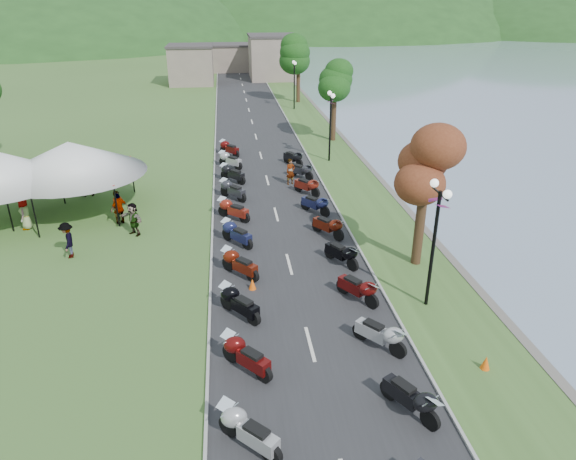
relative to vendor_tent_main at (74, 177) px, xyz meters
name	(u,v)px	position (x,y,z in m)	size (l,w,h in m)	color
road	(261,156)	(11.20, 9.89, -1.99)	(7.00, 120.00, 0.02)	#2C2C2E
hills_backdrop	(229,32)	(11.20, 169.89, -2.00)	(360.00, 120.00, 76.00)	#285621
far_building	(226,60)	(9.20, 54.89, 0.50)	(18.00, 16.00, 5.00)	gray
moto_row_left	(239,284)	(8.85, -10.51, -1.45)	(2.60, 43.68, 1.10)	#331411
moto_row_right	(347,270)	(13.46, -9.92, -1.45)	(2.60, 36.56, 1.10)	#331411
vendor_tent_main	(74,177)	(0.00, 0.00, 0.00)	(5.39, 5.39, 4.00)	silver
vendor_tent_side	(0,187)	(-3.50, -1.27, 0.00)	(4.78, 4.78, 4.00)	silver
tree_lakeside	(424,189)	(17.01, -8.66, 1.61)	(2.60, 2.60, 7.23)	#1F5518
pedestrian_a	(121,221)	(2.64, -2.04, -2.00)	(0.64, 0.47, 1.77)	slate
pedestrian_b	(87,196)	(-0.14, 2.37, -2.00)	(0.96, 0.53, 1.97)	slate
pedestrian_c	(71,257)	(1.04, -6.11, -2.00)	(1.13, 0.46, 1.74)	slate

